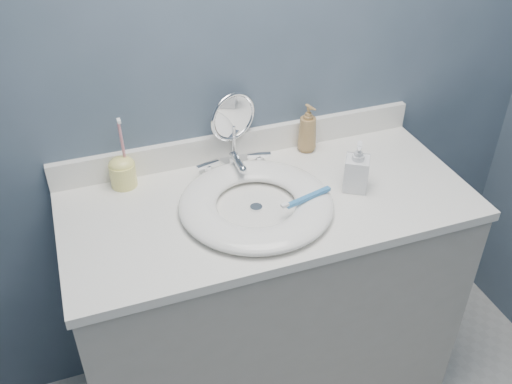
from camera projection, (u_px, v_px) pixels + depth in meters
name	position (u px, v px, depth m)	size (l,w,h in m)	color
back_wall	(238.00, 63.00, 1.72)	(2.20, 0.02, 2.40)	#405060
vanity_cabinet	(267.00, 305.00, 1.96)	(1.20, 0.55, 0.85)	#AFA9A0
countertop	(269.00, 203.00, 1.70)	(1.22, 0.57, 0.03)	white
backsplash	(240.00, 144.00, 1.87)	(1.22, 0.02, 0.09)	white
basin	(256.00, 203.00, 1.65)	(0.45, 0.45, 0.04)	white
drain	(256.00, 208.00, 1.66)	(0.04, 0.04, 0.01)	silver
faucet	(235.00, 166.00, 1.79)	(0.25, 0.13, 0.07)	silver
makeup_mirror	(233.00, 125.00, 1.79)	(0.16, 0.09, 0.24)	silver
soap_bottle_amber	(308.00, 128.00, 1.88)	(0.06, 0.06, 0.17)	olive
soap_bottle_clear	(357.00, 166.00, 1.70)	(0.07, 0.07, 0.16)	silver
toothbrush_holder	(123.00, 171.00, 1.73)	(0.08, 0.08, 0.23)	#F4EB7A
toothbrush_lying	(307.00, 198.00, 1.63)	(0.17, 0.06, 0.02)	teal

